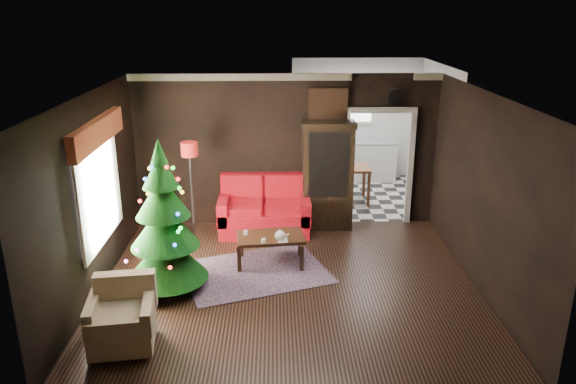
{
  "coord_description": "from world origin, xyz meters",
  "views": [
    {
      "loc": [
        -0.19,
        -7.25,
        3.91
      ],
      "look_at": [
        0.0,
        0.9,
        1.15
      ],
      "focal_mm": 34.33,
      "sensor_mm": 36.0,
      "label": 1
    }
  ],
  "objects_px": {
    "christmas_tree": "(164,221)",
    "armchair": "(121,314)",
    "loveseat": "(264,206)",
    "floor_lamp": "(192,193)",
    "teapot": "(280,235)",
    "wall_clock": "(396,97)",
    "kitchen_table": "(352,184)",
    "curio_cabinet": "(327,178)",
    "coffee_table": "(271,249)"
  },
  "relations": [
    {
      "from": "christmas_tree",
      "to": "teapot",
      "type": "distance_m",
      "value": 1.8
    },
    {
      "from": "floor_lamp",
      "to": "curio_cabinet",
      "type": "bearing_deg",
      "value": 10.73
    },
    {
      "from": "armchair",
      "to": "loveseat",
      "type": "bearing_deg",
      "value": 57.95
    },
    {
      "from": "curio_cabinet",
      "to": "christmas_tree",
      "type": "relative_size",
      "value": 0.86
    },
    {
      "from": "loveseat",
      "to": "wall_clock",
      "type": "relative_size",
      "value": 5.31
    },
    {
      "from": "floor_lamp",
      "to": "wall_clock",
      "type": "relative_size",
      "value": 5.69
    },
    {
      "from": "teapot",
      "to": "kitchen_table",
      "type": "distance_m",
      "value": 3.52
    },
    {
      "from": "loveseat",
      "to": "floor_lamp",
      "type": "distance_m",
      "value": 1.31
    },
    {
      "from": "coffee_table",
      "to": "kitchen_table",
      "type": "bearing_deg",
      "value": 60.48
    },
    {
      "from": "floor_lamp",
      "to": "teapot",
      "type": "xyz_separation_m",
      "value": [
        1.52,
        -1.28,
        -0.26
      ]
    },
    {
      "from": "loveseat",
      "to": "curio_cabinet",
      "type": "height_order",
      "value": "curio_cabinet"
    },
    {
      "from": "curio_cabinet",
      "to": "wall_clock",
      "type": "distance_m",
      "value": 1.88
    },
    {
      "from": "coffee_table",
      "to": "kitchen_table",
      "type": "height_order",
      "value": "kitchen_table"
    },
    {
      "from": "wall_clock",
      "to": "kitchen_table",
      "type": "bearing_deg",
      "value": 113.75
    },
    {
      "from": "loveseat",
      "to": "wall_clock",
      "type": "distance_m",
      "value": 3.04
    },
    {
      "from": "armchair",
      "to": "coffee_table",
      "type": "xyz_separation_m",
      "value": [
        1.75,
        2.25,
        -0.21
      ]
    },
    {
      "from": "floor_lamp",
      "to": "wall_clock",
      "type": "distance_m",
      "value": 3.97
    },
    {
      "from": "teapot",
      "to": "floor_lamp",
      "type": "bearing_deg",
      "value": 139.87
    },
    {
      "from": "teapot",
      "to": "wall_clock",
      "type": "relative_size",
      "value": 0.58
    },
    {
      "from": "floor_lamp",
      "to": "armchair",
      "type": "distance_m",
      "value": 3.37
    },
    {
      "from": "wall_clock",
      "to": "teapot",
      "type": "bearing_deg",
      "value": -137.36
    },
    {
      "from": "coffee_table",
      "to": "teapot",
      "type": "bearing_deg",
      "value": -52.76
    },
    {
      "from": "christmas_tree",
      "to": "armchair",
      "type": "distance_m",
      "value": 1.6
    },
    {
      "from": "floor_lamp",
      "to": "christmas_tree",
      "type": "relative_size",
      "value": 0.82
    },
    {
      "from": "armchair",
      "to": "kitchen_table",
      "type": "height_order",
      "value": "armchair"
    },
    {
      "from": "floor_lamp",
      "to": "teapot",
      "type": "bearing_deg",
      "value": -40.13
    },
    {
      "from": "curio_cabinet",
      "to": "coffee_table",
      "type": "distance_m",
      "value": 1.98
    },
    {
      "from": "armchair",
      "to": "teapot",
      "type": "height_order",
      "value": "armchair"
    },
    {
      "from": "kitchen_table",
      "to": "armchair",
      "type": "bearing_deg",
      "value": -123.34
    },
    {
      "from": "christmas_tree",
      "to": "armchair",
      "type": "height_order",
      "value": "christmas_tree"
    },
    {
      "from": "floor_lamp",
      "to": "kitchen_table",
      "type": "height_order",
      "value": "floor_lamp"
    },
    {
      "from": "curio_cabinet",
      "to": "christmas_tree",
      "type": "bearing_deg",
      "value": -137.27
    },
    {
      "from": "armchair",
      "to": "wall_clock",
      "type": "xyz_separation_m",
      "value": [
        3.98,
        3.97,
        1.92
      ]
    },
    {
      "from": "christmas_tree",
      "to": "loveseat",
      "type": "bearing_deg",
      "value": 57.05
    },
    {
      "from": "christmas_tree",
      "to": "teapot",
      "type": "bearing_deg",
      "value": 19.74
    },
    {
      "from": "loveseat",
      "to": "kitchen_table",
      "type": "height_order",
      "value": "loveseat"
    },
    {
      "from": "armchair",
      "to": "coffee_table",
      "type": "relative_size",
      "value": 0.76
    },
    {
      "from": "coffee_table",
      "to": "kitchen_table",
      "type": "distance_m",
      "value": 3.41
    },
    {
      "from": "curio_cabinet",
      "to": "kitchen_table",
      "type": "distance_m",
      "value": 1.67
    },
    {
      "from": "loveseat",
      "to": "kitchen_table",
      "type": "relative_size",
      "value": 2.27
    },
    {
      "from": "coffee_table",
      "to": "teapot",
      "type": "height_order",
      "value": "teapot"
    },
    {
      "from": "loveseat",
      "to": "armchair",
      "type": "relative_size",
      "value": 2.16
    },
    {
      "from": "loveseat",
      "to": "floor_lamp",
      "type": "height_order",
      "value": "floor_lamp"
    },
    {
      "from": "floor_lamp",
      "to": "christmas_tree",
      "type": "height_order",
      "value": "christmas_tree"
    },
    {
      "from": "teapot",
      "to": "wall_clock",
      "type": "bearing_deg",
      "value": 42.64
    },
    {
      "from": "floor_lamp",
      "to": "armchair",
      "type": "xyz_separation_m",
      "value": [
        -0.38,
        -3.33,
        -0.37
      ]
    },
    {
      "from": "loveseat",
      "to": "armchair",
      "type": "xyz_separation_m",
      "value": [
        -1.63,
        -3.57,
        -0.04
      ]
    },
    {
      "from": "loveseat",
      "to": "coffee_table",
      "type": "distance_m",
      "value": 1.35
    },
    {
      "from": "teapot",
      "to": "kitchen_table",
      "type": "relative_size",
      "value": 0.25
    },
    {
      "from": "kitchen_table",
      "to": "teapot",
      "type": "bearing_deg",
      "value": -115.79
    }
  ]
}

